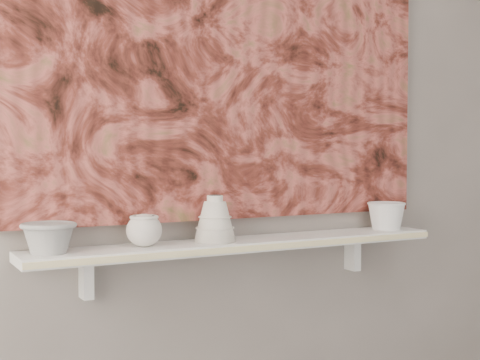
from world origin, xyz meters
TOP-DOWN VIEW (x-y plane):
  - wall_back at (0.00, 1.60)m, footprint 3.60×0.00m
  - shelf at (0.00, 1.51)m, footprint 1.40×0.18m
  - shelf_stripe at (0.00, 1.41)m, footprint 1.40×0.01m
  - bracket_left at (-0.49, 1.57)m, footprint 0.03×0.06m
  - bracket_right at (0.49, 1.57)m, footprint 0.03×0.06m
  - painting at (0.00, 1.59)m, footprint 1.50×0.02m
  - house_motif at (0.45, 1.57)m, footprint 0.09×0.00m
  - bowl_grey at (-0.61, 1.51)m, footprint 0.16×0.16m
  - cup_cream at (-0.33, 1.51)m, footprint 0.13×0.13m
  - bell_vessel at (-0.10, 1.51)m, footprint 0.13×0.13m
  - bowl_white at (0.59, 1.51)m, footprint 0.17×0.17m

SIDE VIEW (x-z plane):
  - bracket_left at x=-0.49m, z-range 0.78..0.90m
  - bracket_right at x=0.49m, z-range 0.78..0.90m
  - shelf at x=0.00m, z-range 0.90..0.93m
  - shelf_stripe at x=0.00m, z-range 0.91..0.92m
  - bowl_grey at x=-0.61m, z-range 0.93..1.02m
  - cup_cream at x=-0.33m, z-range 0.93..1.03m
  - bowl_white at x=0.59m, z-range 0.93..1.03m
  - bell_vessel at x=-0.10m, z-range 0.93..1.08m
  - house_motif at x=0.45m, z-range 1.19..1.27m
  - wall_back at x=0.00m, z-range -0.45..3.15m
  - painting at x=0.00m, z-range 0.99..2.09m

